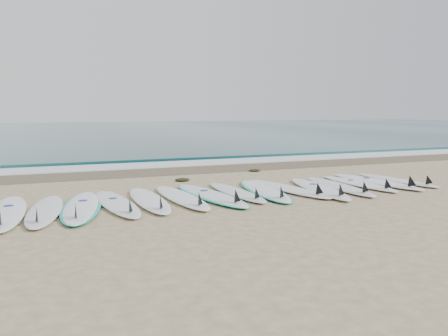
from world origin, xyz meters
name	(u,v)px	position (x,y,z in m)	size (l,w,h in m)	color
ground	(239,196)	(0.00, 0.00, 0.00)	(120.00, 120.00, 0.00)	tan
ocean	(93,130)	(0.00, 32.50, 0.01)	(120.00, 55.00, 0.03)	#1D5458
wet_sand_band	(183,170)	(0.00, 4.10, 0.01)	(120.00, 1.80, 0.01)	brown
foam_band	(171,164)	(0.00, 5.50, 0.02)	(120.00, 1.40, 0.04)	silver
wave_crest	(160,159)	(0.00, 7.00, 0.05)	(120.00, 1.00, 0.10)	#1D5458
surfboard_0	(7,212)	(-4.29, -0.16, 0.06)	(0.59, 2.84, 0.36)	white
surfboard_1	(45,210)	(-3.70, -0.24, 0.06)	(0.82, 2.65, 0.33)	silver
surfboard_2	(81,206)	(-3.10, -0.12, 0.05)	(1.08, 2.88, 0.36)	white
surfboard_3	(117,203)	(-2.48, -0.11, 0.06)	(0.80, 2.70, 0.34)	white
surfboard_4	(150,200)	(-1.86, -0.02, 0.06)	(0.56, 2.68, 0.34)	white
surfboard_5	(182,197)	(-1.22, 0.00, 0.06)	(0.73, 2.73, 0.35)	white
surfboard_6	(211,195)	(-0.60, 0.02, 0.05)	(1.05, 2.88, 0.36)	white
surfboard_7	(237,192)	(0.01, 0.11, 0.06)	(0.63, 2.52, 0.32)	silver
surfboard_8	(265,190)	(0.63, 0.09, 0.05)	(1.02, 2.83, 0.35)	white
surfboard_9	(289,188)	(1.22, 0.07, 0.06)	(0.99, 2.76, 0.35)	white
surfboard_10	(320,188)	(1.83, -0.19, 0.06)	(1.06, 2.90, 0.36)	white
surfboard_11	(340,186)	(2.42, -0.10, 0.06)	(0.77, 2.74, 0.35)	white
surfboard_12	(360,183)	(3.10, 0.06, 0.06)	(0.62, 2.54, 0.32)	white
surfboard_13	(377,181)	(3.66, 0.11, 0.06)	(0.87, 2.83, 0.36)	white
surfboard_14	(399,180)	(4.30, 0.11, 0.05)	(0.76, 2.45, 0.31)	white
seaweed_near	(182,180)	(-0.56, 2.22, 0.04)	(0.38, 0.29, 0.07)	black
seaweed_far	(255,170)	(1.86, 3.13, 0.03)	(0.34, 0.27, 0.07)	black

